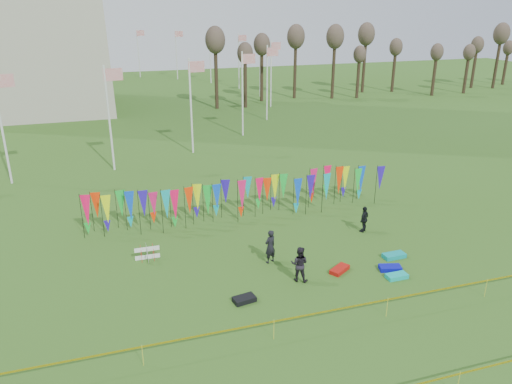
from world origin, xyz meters
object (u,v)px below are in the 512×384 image
object	(u,v)px
kite_bag_red	(340,270)
kite_bag_blue	(390,268)
person_right	(364,219)
box_kite	(147,253)
person_left	(270,246)
person_mid	(299,264)
kite_bag_turquoise	(397,276)
kite_bag_black	(244,299)
kite_bag_teal	(394,256)

from	to	relation	value
kite_bag_red	kite_bag_blue	bearing A→B (deg)	-14.59
kite_bag_red	person_right	bearing A→B (deg)	47.82
box_kite	kite_bag_blue	bearing A→B (deg)	-22.76
person_left	person_mid	distance (m)	2.20
person_left	kite_bag_turquoise	world-z (taller)	person_left
person_mid	kite_bag_black	bearing A→B (deg)	49.34
person_left	kite_bag_blue	bearing A→B (deg)	132.13
person_right	kite_bag_blue	size ratio (longest dim) A/B	1.47
kite_bag_black	kite_bag_turquoise	bearing A→B (deg)	-2.16
kite_bag_turquoise	box_kite	bearing A→B (deg)	153.83
kite_bag_teal	person_right	bearing A→B (deg)	89.49
person_left	kite_bag_black	distance (m)	3.81
box_kite	person_right	world-z (taller)	person_right
person_mid	box_kite	bearing A→B (deg)	-0.90
kite_bag_black	kite_bag_teal	bearing A→B (deg)	10.27
box_kite	kite_bag_turquoise	distance (m)	12.38
person_left	person_mid	world-z (taller)	person_left
kite_bag_teal	person_left	bearing A→B (deg)	166.83
box_kite	person_left	size ratio (longest dim) A/B	0.40
kite_bag_red	box_kite	bearing A→B (deg)	155.14
kite_bag_black	kite_bag_teal	world-z (taller)	kite_bag_black
person_right	kite_bag_red	world-z (taller)	person_right
kite_bag_black	kite_bag_teal	size ratio (longest dim) A/B	0.84
person_mid	kite_bag_blue	size ratio (longest dim) A/B	1.66
box_kite	kite_bag_teal	world-z (taller)	box_kite
kite_bag_blue	kite_bag_teal	bearing A→B (deg)	50.30
kite_bag_blue	kite_bag_teal	distance (m)	1.38
kite_bag_turquoise	kite_bag_red	bearing A→B (deg)	149.12
person_mid	kite_bag_red	xyz separation A→B (m)	(2.21, 0.18, -0.77)
kite_bag_turquoise	kite_bag_teal	distance (m)	2.07
box_kite	kite_bag_turquoise	size ratio (longest dim) A/B	0.69
kite_bag_teal	kite_bag_blue	bearing A→B (deg)	-129.70
kite_bag_blue	person_left	bearing A→B (deg)	154.77
person_left	box_kite	bearing A→B (deg)	-43.07
kite_bag_black	person_left	bearing A→B (deg)	53.38
person_right	kite_bag_blue	bearing A→B (deg)	41.90
box_kite	kite_bag_turquoise	world-z (taller)	box_kite
person_right	kite_bag_teal	xyz separation A→B (m)	(-0.03, -3.25, -0.66)
kite_bag_turquoise	kite_bag_black	xyz separation A→B (m)	(-7.48, 0.28, 0.01)
kite_bag_teal	kite_bag_red	bearing A→B (deg)	-172.52
kite_bag_blue	kite_bag_red	distance (m)	2.50
kite_bag_black	kite_bag_blue	bearing A→B (deg)	3.55
kite_bag_turquoise	kite_bag_blue	distance (m)	0.76
kite_bag_black	person_right	bearing A→B (deg)	29.36
box_kite	kite_bag_red	distance (m)	9.70
kite_bag_black	person_mid	bearing A→B (deg)	17.39
kite_bag_turquoise	kite_bag_red	distance (m)	2.70
person_left	kite_bag_blue	xyz separation A→B (m)	(5.36, -2.53, -0.78)
person_mid	kite_bag_red	distance (m)	2.35
kite_bag_turquoise	kite_bag_black	bearing A→B (deg)	177.84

